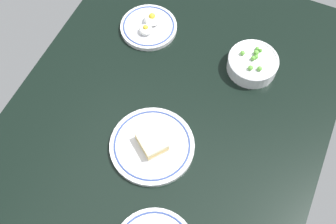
# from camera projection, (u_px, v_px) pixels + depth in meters

# --- Properties ---
(dining_table) EXTENTS (1.16, 0.86, 0.04)m
(dining_table) POSITION_uv_depth(u_px,v_px,m) (168.00, 119.00, 1.21)
(dining_table) COLOR black
(dining_table) RESTS_ON ground
(plate_sandwich) EXTENTS (0.23, 0.23, 0.05)m
(plate_sandwich) POSITION_uv_depth(u_px,v_px,m) (150.00, 144.00, 1.14)
(plate_sandwich) COLOR silver
(plate_sandwich) RESTS_ON dining_table
(bowl_peas) EXTENTS (0.15, 0.15, 0.06)m
(bowl_peas) POSITION_uv_depth(u_px,v_px,m) (253.00, 63.00, 1.25)
(bowl_peas) COLOR silver
(bowl_peas) RESTS_ON dining_table
(plate_eggs) EXTENTS (0.18, 0.18, 0.05)m
(plate_eggs) POSITION_uv_depth(u_px,v_px,m) (149.00, 26.00, 1.33)
(plate_eggs) COLOR silver
(plate_eggs) RESTS_ON dining_table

